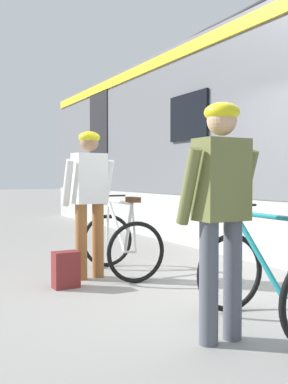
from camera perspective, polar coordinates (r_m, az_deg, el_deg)
name	(u,v)px	position (r m, az deg, el deg)	size (l,w,h in m)	color
ground_plane	(208,292)	(4.91, 8.10, -12.48)	(80.00, 80.00, 0.00)	gray
cyclist_near_in_olive	(221,200)	(3.33, 9.78, -0.95)	(0.61, 0.31, 1.76)	#4C515B
cyclist_far_in_white	(89,191)	(5.40, -6.96, 0.17)	(0.62, 0.33, 1.76)	#935B2D
bicycle_near_teal	(270,279)	(3.77, 15.68, -10.66)	(0.77, 1.11, 0.99)	black
bicycle_far_white	(121,242)	(5.64, -2.98, -6.39)	(0.80, 1.13, 0.99)	black
backpack_on_platform	(66,270)	(5.07, -9.91, -9.70)	(0.28, 0.18, 0.40)	maroon
water_bottle_by_the_backpack	(63,275)	(5.21, -10.22, -10.31)	(0.06, 0.06, 0.23)	red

